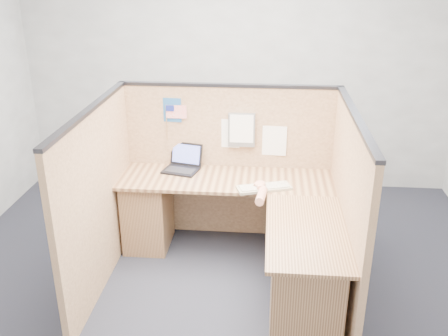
# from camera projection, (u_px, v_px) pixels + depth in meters

# --- Properties ---
(floor) EXTENTS (5.00, 5.00, 0.00)m
(floor) POSITION_uv_depth(u_px,v_px,m) (219.00, 290.00, 4.20)
(floor) COLOR black
(floor) RESTS_ON ground
(wall_back) EXTENTS (5.00, 0.00, 5.00)m
(wall_back) POSITION_uv_depth(u_px,v_px,m) (238.00, 70.00, 5.73)
(wall_back) COLOR gray
(wall_back) RESTS_ON floor
(cubicle_partitions) EXTENTS (2.06, 1.83, 1.53)m
(cubicle_partitions) POSITION_uv_depth(u_px,v_px,m) (224.00, 186.00, 4.30)
(cubicle_partitions) COLOR brown
(cubicle_partitions) RESTS_ON floor
(l_desk) EXTENTS (1.95, 1.75, 0.73)m
(l_desk) POSITION_uv_depth(u_px,v_px,m) (243.00, 233.00, 4.30)
(l_desk) COLOR brown
(l_desk) RESTS_ON floor
(laptop) EXTENTS (0.36, 0.37, 0.23)m
(laptop) POSITION_uv_depth(u_px,v_px,m) (182.00, 163.00, 4.73)
(laptop) COLOR black
(laptop) RESTS_ON l_desk
(keyboard) EXTENTS (0.50, 0.30, 0.03)m
(keyboard) POSITION_uv_depth(u_px,v_px,m) (264.00, 188.00, 4.32)
(keyboard) COLOR #9D937A
(keyboard) RESTS_ON l_desk
(mouse) EXTENTS (0.12, 0.09, 0.05)m
(mouse) POSITION_uv_depth(u_px,v_px,m) (260.00, 187.00, 4.32)
(mouse) COLOR silver
(mouse) RESTS_ON l_desk
(hand_forearm) EXTENTS (0.11, 0.39, 0.08)m
(hand_forearm) POSITION_uv_depth(u_px,v_px,m) (261.00, 192.00, 4.19)
(hand_forearm) COLOR #E0917B
(hand_forearm) RESTS_ON l_desk
(blue_poster) EXTENTS (0.17, 0.02, 0.23)m
(blue_poster) POSITION_uv_depth(u_px,v_px,m) (172.00, 110.00, 4.65)
(blue_poster) COLOR #1F5390
(blue_poster) RESTS_ON cubicle_partitions
(american_flag) EXTENTS (0.20, 0.01, 0.34)m
(american_flag) POSITION_uv_depth(u_px,v_px,m) (174.00, 113.00, 4.64)
(american_flag) COLOR olive
(american_flag) RESTS_ON cubicle_partitions
(file_holder) EXTENTS (0.25, 0.05, 0.32)m
(file_holder) POSITION_uv_depth(u_px,v_px,m) (242.00, 130.00, 4.63)
(file_holder) COLOR slate
(file_holder) RESTS_ON cubicle_partitions
(paper_left) EXTENTS (0.22, 0.03, 0.28)m
(paper_left) POSITION_uv_depth(u_px,v_px,m) (228.00, 133.00, 4.68)
(paper_left) COLOR white
(paper_left) RESTS_ON cubicle_partitions
(paper_right) EXTENTS (0.23, 0.02, 0.29)m
(paper_right) POSITION_uv_depth(u_px,v_px,m) (274.00, 141.00, 4.67)
(paper_right) COLOR white
(paper_right) RESTS_ON cubicle_partitions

